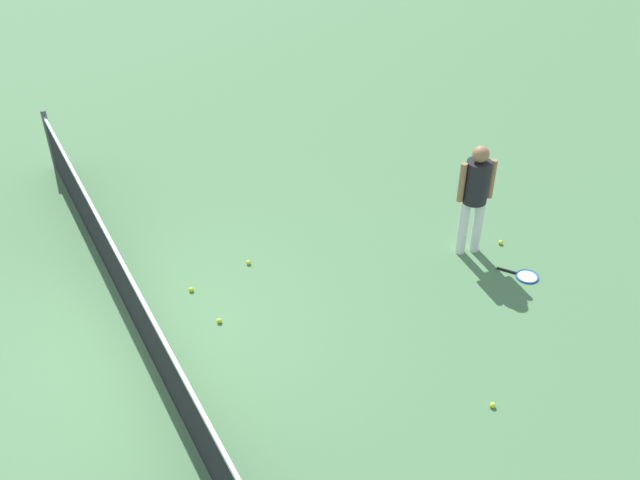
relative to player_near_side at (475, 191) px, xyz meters
The scene contains 9 objects.
ground_plane 4.79m from the player_near_side, 86.16° to the left, with size 40.00×40.00×0.00m, color #4C7A4C.
court_net 4.71m from the player_near_side, 86.16° to the left, with size 10.09×0.09×1.07m.
player_near_side is the anchor object (origin of this frame).
tennis_racket_near_player 1.36m from the player_near_side, 158.93° to the right, with size 0.58×0.47×0.03m.
tennis_ball_near_player 3.86m from the player_near_side, 85.52° to the left, with size 0.07×0.07×0.07m, color #C6E033.
tennis_ball_by_net 1.12m from the player_near_side, 101.34° to the right, with size 0.07×0.07×0.07m, color #C6E033.
tennis_ball_midcourt 4.07m from the player_near_side, 74.57° to the left, with size 0.07×0.07×0.07m, color #C6E033.
tennis_ball_baseline 3.10m from the player_near_side, 147.27° to the left, with size 0.07×0.07×0.07m, color #C6E033.
tennis_ball_stray_left 3.29m from the player_near_side, 67.01° to the left, with size 0.07×0.07×0.07m, color #C6E033.
Camera 1 is at (-6.60, 1.21, 6.17)m, focal length 40.31 mm.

